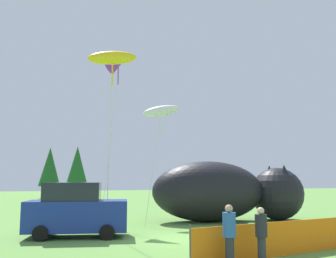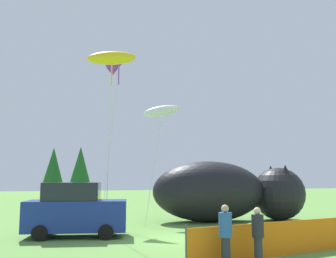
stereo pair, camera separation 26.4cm
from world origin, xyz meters
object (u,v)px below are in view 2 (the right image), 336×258
at_px(folding_chair, 256,222).
at_px(parked_car, 76,210).
at_px(inflatable_cat, 227,193).
at_px(kite_white_ghost, 162,111).
at_px(spectator_in_white_shirt, 258,233).
at_px(kite_purple_delta, 119,63).
at_px(spectator_in_green_shirt, 225,233).
at_px(kite_yellow_hero, 112,59).

bearing_deg(folding_chair, parked_car, 33.05).
xyz_separation_m(inflatable_cat, kite_white_ghost, (-3.66, 0.83, 4.74)).
relative_size(spectator_in_white_shirt, kite_purple_delta, 0.17).
xyz_separation_m(folding_chair, spectator_in_green_shirt, (-4.03, -5.39, 0.44)).
bearing_deg(kite_purple_delta, parked_car, -119.72).
xyz_separation_m(spectator_in_green_shirt, spectator_in_white_shirt, (1.03, 0.01, -0.05)).
distance_m(folding_chair, spectator_in_green_shirt, 6.74).
distance_m(folding_chair, kite_yellow_hero, 9.77).
bearing_deg(folding_chair, inflatable_cat, -57.59).
height_order(folding_chair, inflatable_cat, inflatable_cat).
xyz_separation_m(spectator_in_white_shirt, kite_yellow_hero, (-3.41, 6.44, 6.90)).
xyz_separation_m(folding_chair, kite_purple_delta, (-5.40, 5.46, 8.50)).
bearing_deg(spectator_in_green_shirt, kite_purple_delta, 97.22).
relative_size(inflatable_cat, spectator_in_green_shirt, 5.37).
height_order(folding_chair, kite_white_ghost, kite_white_ghost).
bearing_deg(folding_chair, kite_white_ghost, -20.07).
xyz_separation_m(inflatable_cat, kite_purple_delta, (-6.22, 0.84, 7.43)).
bearing_deg(spectator_in_white_shirt, kite_yellow_hero, 117.92).
height_order(inflatable_cat, spectator_in_green_shirt, inflatable_cat).
bearing_deg(kite_yellow_hero, kite_purple_delta, 77.03).
height_order(kite_purple_delta, kite_yellow_hero, kite_purple_delta).
height_order(spectator_in_white_shirt, kite_yellow_hero, kite_yellow_hero).
height_order(parked_car, spectator_in_green_shirt, parked_car).
xyz_separation_m(folding_chair, spectator_in_white_shirt, (-3.00, -5.37, 0.38)).
bearing_deg(inflatable_cat, spectator_in_green_shirt, -110.03).
xyz_separation_m(spectator_in_green_shirt, kite_white_ghost, (1.19, 10.84, 5.38)).
bearing_deg(kite_yellow_hero, folding_chair, -9.44).
xyz_separation_m(folding_chair, kite_yellow_hero, (-6.41, 1.07, 7.29)).
relative_size(parked_car, kite_white_ghost, 0.64).
bearing_deg(kite_white_ghost, kite_yellow_hero, -129.16).
distance_m(parked_car, kite_white_ghost, 8.31).
relative_size(spectator_in_green_shirt, kite_yellow_hero, 0.20).
relative_size(kite_purple_delta, kite_yellow_hero, 1.16).
distance_m(inflatable_cat, kite_white_ghost, 6.05).
distance_m(parked_car, kite_yellow_hero, 6.83).
relative_size(inflatable_cat, kite_white_ghost, 1.34).
distance_m(kite_purple_delta, kite_yellow_hero, 4.67).
height_order(folding_chair, spectator_in_white_shirt, spectator_in_white_shirt).
distance_m(kite_white_ghost, kite_yellow_hero, 5.85).
relative_size(spectator_in_white_shirt, kite_yellow_hero, 0.19).
bearing_deg(spectator_in_green_shirt, kite_yellow_hero, 110.30).
xyz_separation_m(folding_chair, kite_white_ghost, (-2.84, 5.45, 5.82)).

